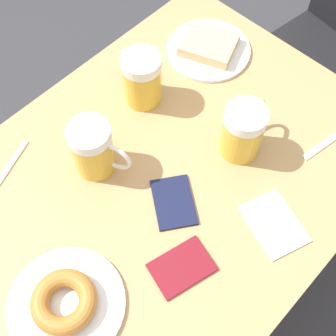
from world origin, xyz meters
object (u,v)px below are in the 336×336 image
at_px(fork, 8,168).
at_px(passport_far_edge, 174,202).
at_px(plate_with_cake, 209,47).
at_px(plate_with_donut, 65,303).
at_px(beer_mug_right, 94,149).
at_px(napkin_folded, 274,224).
at_px(passport_near_edge, 182,267).
at_px(beer_mug_center, 142,78).
at_px(knife, 335,136).
at_px(beer_mug_left, 243,131).

height_order(fork, passport_far_edge, passport_far_edge).
xyz_separation_m(plate_with_cake, plate_with_donut, (0.25, -0.72, 0.00)).
distance_m(beer_mug_right, napkin_folded, 0.43).
height_order(passport_near_edge, passport_far_edge, same).
distance_m(napkin_folded, fork, 0.63).
relative_size(plate_with_cake, passport_near_edge, 1.59).
relative_size(plate_with_cake, napkin_folded, 1.37).
relative_size(beer_mug_center, passport_far_edge, 0.95).
bearing_deg(passport_far_edge, plate_with_cake, 121.55).
bearing_deg(knife, beer_mug_left, -129.12).
xyz_separation_m(beer_mug_left, passport_near_edge, (0.10, -0.32, -0.07)).
bearing_deg(passport_far_edge, beer_mug_right, -165.36).
xyz_separation_m(napkin_folded, fork, (-0.54, -0.32, -0.00)).
distance_m(plate_with_cake, knife, 0.41).
bearing_deg(plate_with_cake, napkin_folded, -32.93).
xyz_separation_m(plate_with_donut, beer_mug_right, (-0.20, 0.26, 0.05)).
bearing_deg(beer_mug_left, beer_mug_right, -128.19).
bearing_deg(beer_mug_center, fork, -101.82).
height_order(plate_with_donut, knife, plate_with_donut).
distance_m(plate_with_cake, passport_far_edge, 0.47).
xyz_separation_m(plate_with_cake, beer_mug_center, (-0.02, -0.24, 0.06)).
height_order(plate_with_cake, plate_with_donut, plate_with_donut).
bearing_deg(fork, knife, 50.11).
relative_size(beer_mug_left, knife, 0.69).
distance_m(beer_mug_center, napkin_folded, 0.47).
bearing_deg(beer_mug_right, plate_with_donut, -53.10).
height_order(napkin_folded, knife, napkin_folded).
relative_size(plate_with_donut, knife, 1.14).
height_order(knife, passport_near_edge, passport_near_edge).
bearing_deg(napkin_folded, passport_far_edge, -149.69).
relative_size(napkin_folded, passport_near_edge, 1.16).
relative_size(beer_mug_left, beer_mug_center, 1.00).
relative_size(beer_mug_left, passport_far_edge, 0.95).
bearing_deg(plate_with_donut, knife, 77.09).
bearing_deg(knife, beer_mug_right, -128.57).
height_order(napkin_folded, fork, same).
xyz_separation_m(plate_with_donut, passport_near_edge, (0.12, 0.22, -0.01)).
xyz_separation_m(plate_with_cake, beer_mug_left, (0.26, -0.18, 0.06)).
xyz_separation_m(beer_mug_right, napkin_folded, (0.39, 0.17, -0.07)).
relative_size(plate_with_donut, beer_mug_center, 1.65).
distance_m(beer_mug_left, napkin_folded, 0.22).
bearing_deg(beer_mug_center, plate_with_donut, -61.17).
height_order(plate_with_donut, napkin_folded, plate_with_donut).
height_order(beer_mug_right, napkin_folded, beer_mug_right).
bearing_deg(fork, beer_mug_left, 49.78).
distance_m(beer_mug_left, beer_mug_right, 0.34).
bearing_deg(beer_mug_left, passport_far_edge, -93.52).
relative_size(plate_with_cake, fork, 1.45).
bearing_deg(plate_with_donut, plate_with_cake, 108.96).
xyz_separation_m(beer_mug_left, fork, (-0.36, -0.42, -0.07)).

